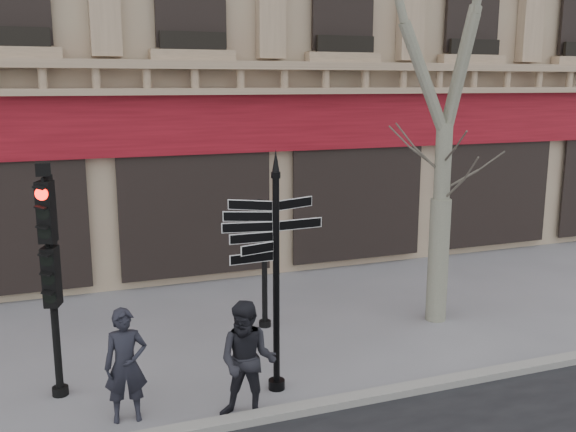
% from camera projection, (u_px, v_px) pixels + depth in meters
% --- Properties ---
extents(ground, '(80.00, 80.00, 0.00)m').
position_uv_depth(ground, '(266.00, 372.00, 10.13)').
color(ground, slate).
rests_on(ground, ground).
extents(kerb, '(80.00, 0.25, 0.12)m').
position_uv_depth(kerb, '(298.00, 410.00, 8.83)').
color(kerb, gray).
rests_on(kerb, ground).
extents(fingerpost, '(1.66, 1.66, 3.58)m').
position_uv_depth(fingerpost, '(276.00, 232.00, 9.09)').
color(fingerpost, black).
rests_on(fingerpost, ground).
extents(traffic_signal_main, '(0.44, 0.37, 3.42)m').
position_uv_depth(traffic_signal_main, '(50.00, 252.00, 8.95)').
color(traffic_signal_main, black).
rests_on(traffic_signal_main, ground).
extents(traffic_signal_secondary, '(0.40, 0.30, 2.33)m').
position_uv_depth(traffic_signal_secondary, '(264.00, 242.00, 11.70)').
color(traffic_signal_secondary, black).
rests_on(traffic_signal_secondary, ground).
extents(pedestrian_a, '(0.60, 0.42, 1.57)m').
position_uv_depth(pedestrian_a, '(126.00, 365.00, 8.54)').
color(pedestrian_a, black).
rests_on(pedestrian_a, ground).
extents(pedestrian_b, '(1.01, 0.94, 1.66)m').
position_uv_depth(pedestrian_b, '(248.00, 361.00, 8.57)').
color(pedestrian_b, black).
rests_on(pedestrian_b, ground).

